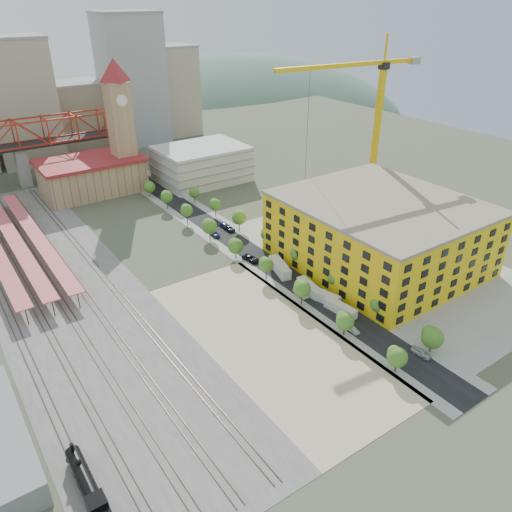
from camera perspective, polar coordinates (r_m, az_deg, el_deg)
ground at (r=136.97m, az=-4.87°, el=-2.21°), size 400.00×400.00×0.00m
ballast_strip at (r=140.78m, az=-21.35°, el=-3.32°), size 36.00×165.00×0.06m
dirt_lot at (r=113.06m, az=1.58°, el=-9.39°), size 28.00×67.00×0.06m
street_asphalt at (r=155.54m, az=-2.60°, el=1.77°), size 12.00×170.00×0.06m
sidewalk_west at (r=153.01m, az=-4.34°, el=1.24°), size 3.00×170.00×0.04m
sidewalk_east at (r=158.23m, az=-0.92°, el=2.27°), size 3.00×170.00×0.04m
construction_pad at (r=149.15m, az=14.26°, el=-0.35°), size 50.00×90.00×0.06m
rail_tracks at (r=140.46m, az=-22.06°, el=-3.48°), size 26.56×160.00×0.18m
platform_canopies at (r=162.82m, az=-25.86°, el=1.62°), size 16.00×80.00×4.12m
station_hall at (r=202.57m, az=-18.20°, el=8.76°), size 38.00×24.00×13.10m
clock_tower at (r=198.98m, az=-15.34°, el=15.45°), size 12.00×12.00×52.00m
parking_garage at (r=206.64m, az=-6.23°, el=10.45°), size 34.00×26.00×14.00m
truss_bridge at (r=216.85m, az=-25.74°, el=12.01°), size 94.00×9.60×25.60m
construction_building at (r=142.97m, az=13.89°, el=2.64°), size 44.60×50.60×18.80m
street_trees at (r=148.08m, az=-0.52°, el=0.36°), size 15.40×124.40×8.00m
skyline at (r=258.42m, az=-20.45°, el=16.09°), size 133.00×46.00×60.00m
distant_hills at (r=405.84m, az=-17.70°, el=5.18°), size 647.00×264.00×227.00m
locomotive at (r=86.65m, az=-18.37°, el=-24.31°), size 2.72×20.99×5.25m
tower_crane at (r=170.62m, az=12.96°, el=16.13°), size 53.91×7.36×57.65m
site_trailer_a at (r=122.30m, az=9.64°, el=-5.94°), size 3.23×8.93×2.39m
site_trailer_b at (r=126.17m, az=7.59°, el=-4.57°), size 4.64×9.65×2.55m
site_trailer_c at (r=129.20m, az=6.17°, el=-3.65°), size 3.35×9.20×2.46m
site_trailer_d at (r=137.54m, az=2.74°, el=-1.31°), size 5.50×10.78×2.85m
car_0 at (r=116.79m, az=10.96°, el=-8.21°), size 1.83×4.05×1.35m
car_1 at (r=127.65m, az=5.17°, el=-4.25°), size 1.88×4.94×1.61m
car_2 at (r=143.35m, az=-0.62°, el=-0.29°), size 3.32×5.84×1.54m
car_3 at (r=158.82m, az=-4.77°, el=2.56°), size 2.65×5.35×1.49m
car_4 at (r=113.53m, az=18.36°, el=-10.43°), size 2.24×4.65×1.53m
car_5 at (r=141.11m, az=3.14°, el=-0.87°), size 2.05×4.22×1.33m
car_6 at (r=162.09m, az=-3.05°, el=3.14°), size 2.24×4.82×1.33m
car_7 at (r=164.03m, az=-3.52°, el=3.45°), size 2.01×4.90×1.42m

